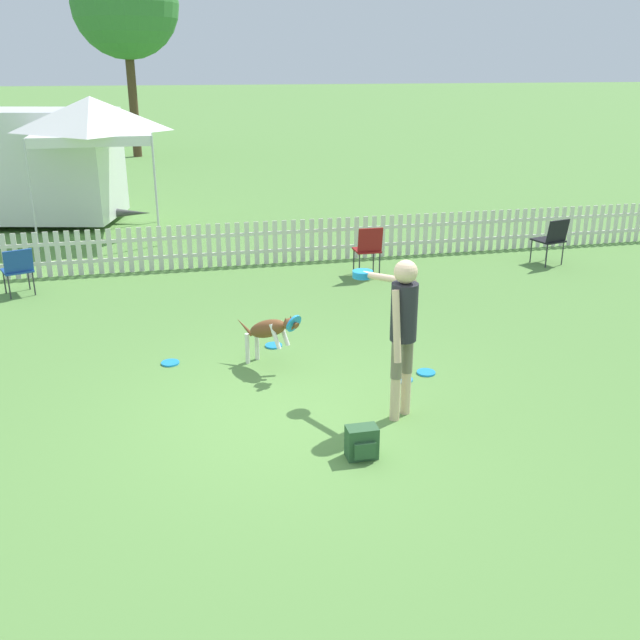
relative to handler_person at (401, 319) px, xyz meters
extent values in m
plane|color=#5B8C42|center=(-1.06, 0.27, -1.12)|extent=(240.00, 240.00, 0.00)
cylinder|color=beige|center=(-0.06, -0.10, -0.87)|extent=(0.11, 0.11, 0.49)
cylinder|color=#7A705B|center=(-0.06, -0.10, -0.42)|extent=(0.12, 0.12, 0.40)
cylinder|color=beige|center=(0.10, 0.02, -0.87)|extent=(0.11, 0.11, 0.49)
cylinder|color=#7A705B|center=(0.10, 0.02, -0.42)|extent=(0.12, 0.12, 0.40)
cylinder|color=#26262D|center=(0.02, -0.04, 0.09)|extent=(0.39, 0.39, 0.62)
sphere|color=beige|center=(0.02, -0.04, 0.52)|extent=(0.25, 0.25, 0.25)
cylinder|color=beige|center=(-0.12, -0.21, 0.00)|extent=(0.08, 0.22, 0.75)
cylinder|color=beige|center=(-0.03, 0.38, 0.34)|extent=(0.44, 0.69, 0.14)
cylinder|color=#1E8CD8|center=(-0.22, 0.71, 0.28)|extent=(0.23, 0.23, 0.02)
cylinder|color=#1E8CD8|center=(-0.22, 0.71, 0.30)|extent=(0.23, 0.23, 0.02)
cylinder|color=#1E8CD8|center=(-0.22, 0.71, 0.33)|extent=(0.23, 0.23, 0.02)
ellipsoid|color=brown|center=(-1.17, 1.60, -0.60)|extent=(0.59, 0.68, 0.44)
ellipsoid|color=white|center=(-1.17, 1.60, -0.64)|extent=(0.32, 0.36, 0.21)
sphere|color=brown|center=(-0.95, 1.29, -0.45)|extent=(0.15, 0.15, 0.15)
cone|color=brown|center=(-0.91, 1.24, -0.42)|extent=(0.14, 0.15, 0.12)
cylinder|color=#1E8CD8|center=(-0.91, 1.24, -0.42)|extent=(0.25, 0.22, 0.22)
cone|color=brown|center=(-0.93, 1.34, -0.39)|extent=(0.05, 0.05, 0.07)
cone|color=brown|center=(-1.00, 1.29, -0.39)|extent=(0.05, 0.05, 0.07)
cylinder|color=white|center=(-1.27, 1.89, -0.92)|extent=(0.06, 0.06, 0.41)
cylinder|color=white|center=(-1.41, 1.79, -0.92)|extent=(0.06, 0.06, 0.41)
cylinder|color=white|center=(-0.99, 1.48, -0.63)|extent=(0.15, 0.18, 0.32)
cylinder|color=white|center=(-1.11, 1.39, -0.63)|extent=(0.15, 0.18, 0.32)
cone|color=brown|center=(-1.42, 1.95, -0.67)|extent=(0.22, 0.27, 0.20)
cylinder|color=#1E8CD8|center=(-2.39, 1.99, -1.11)|extent=(0.23, 0.23, 0.02)
cylinder|color=#1E8CD8|center=(0.36, 0.83, -1.11)|extent=(0.23, 0.23, 0.02)
cylinder|color=#1E8CD8|center=(0.71, 0.96, -1.11)|extent=(0.23, 0.23, 0.02)
cylinder|color=#1E8CD8|center=(-0.99, 2.28, -1.11)|extent=(0.23, 0.23, 0.02)
cube|color=#2D5633|center=(-0.63, -0.77, -0.95)|extent=(0.31, 0.19, 0.33)
cube|color=#2D5633|center=(-0.63, -0.88, -0.99)|extent=(0.21, 0.04, 0.16)
cube|color=silver|center=(-1.06, 6.49, -0.87)|extent=(19.70, 0.04, 0.06)
cube|color=silver|center=(-1.06, 6.49, -0.52)|extent=(19.70, 0.04, 0.06)
cube|color=silver|center=(-5.09, 6.49, -0.71)|extent=(0.09, 0.02, 0.83)
cube|color=silver|center=(-4.91, 6.49, -0.71)|extent=(0.09, 0.02, 0.83)
cube|color=silver|center=(-4.73, 6.49, -0.71)|extent=(0.09, 0.02, 0.83)
cube|color=silver|center=(-4.55, 6.49, -0.71)|extent=(0.09, 0.02, 0.83)
cube|color=silver|center=(-4.37, 6.49, -0.71)|extent=(0.09, 0.02, 0.83)
cube|color=silver|center=(-4.19, 6.49, -0.71)|extent=(0.09, 0.02, 0.83)
cube|color=silver|center=(-4.01, 6.49, -0.71)|extent=(0.09, 0.02, 0.83)
cube|color=silver|center=(-3.83, 6.49, -0.71)|extent=(0.09, 0.02, 0.83)
cube|color=silver|center=(-3.65, 6.49, -0.71)|extent=(0.09, 0.02, 0.83)
cube|color=silver|center=(-3.47, 6.49, -0.71)|extent=(0.09, 0.02, 0.83)
cube|color=silver|center=(-3.30, 6.49, -0.71)|extent=(0.09, 0.02, 0.83)
cube|color=silver|center=(-3.12, 6.49, -0.71)|extent=(0.09, 0.02, 0.83)
cube|color=silver|center=(-2.94, 6.49, -0.71)|extent=(0.09, 0.02, 0.83)
cube|color=silver|center=(-2.76, 6.49, -0.71)|extent=(0.09, 0.02, 0.83)
cube|color=silver|center=(-2.58, 6.49, -0.71)|extent=(0.09, 0.02, 0.83)
cube|color=silver|center=(-2.40, 6.49, -0.71)|extent=(0.09, 0.02, 0.83)
cube|color=silver|center=(-2.22, 6.49, -0.71)|extent=(0.09, 0.02, 0.83)
cube|color=silver|center=(-2.04, 6.49, -0.71)|extent=(0.09, 0.02, 0.83)
cube|color=silver|center=(-1.86, 6.49, -0.71)|extent=(0.09, 0.02, 0.83)
cube|color=silver|center=(-1.68, 6.49, -0.71)|extent=(0.09, 0.02, 0.83)
cube|color=silver|center=(-1.50, 6.49, -0.71)|extent=(0.09, 0.02, 0.83)
cube|color=silver|center=(-1.33, 6.49, -0.71)|extent=(0.09, 0.02, 0.83)
cube|color=silver|center=(-1.15, 6.49, -0.71)|extent=(0.09, 0.02, 0.83)
cube|color=silver|center=(-0.97, 6.49, -0.71)|extent=(0.09, 0.02, 0.83)
cube|color=silver|center=(-0.79, 6.49, -0.71)|extent=(0.09, 0.02, 0.83)
cube|color=silver|center=(-0.61, 6.49, -0.71)|extent=(0.09, 0.02, 0.83)
cube|color=silver|center=(-0.43, 6.49, -0.71)|extent=(0.09, 0.02, 0.83)
cube|color=silver|center=(-0.25, 6.49, -0.71)|extent=(0.09, 0.02, 0.83)
cube|color=silver|center=(-0.07, 6.49, -0.71)|extent=(0.09, 0.02, 0.83)
cube|color=silver|center=(0.11, 6.49, -0.71)|extent=(0.09, 0.02, 0.83)
cube|color=silver|center=(0.29, 6.49, -0.71)|extent=(0.09, 0.02, 0.83)
cube|color=silver|center=(0.46, 6.49, -0.71)|extent=(0.09, 0.02, 0.83)
cube|color=silver|center=(0.64, 6.49, -0.71)|extent=(0.09, 0.02, 0.83)
cube|color=silver|center=(0.82, 6.49, -0.71)|extent=(0.09, 0.02, 0.83)
cube|color=silver|center=(1.00, 6.49, -0.71)|extent=(0.09, 0.02, 0.83)
cube|color=silver|center=(1.18, 6.49, -0.71)|extent=(0.09, 0.02, 0.83)
cube|color=silver|center=(1.36, 6.49, -0.71)|extent=(0.09, 0.02, 0.83)
cube|color=silver|center=(1.54, 6.49, -0.71)|extent=(0.09, 0.02, 0.83)
cube|color=silver|center=(1.72, 6.49, -0.71)|extent=(0.09, 0.02, 0.83)
cube|color=silver|center=(1.90, 6.49, -0.71)|extent=(0.09, 0.02, 0.83)
cube|color=silver|center=(2.08, 6.49, -0.71)|extent=(0.09, 0.02, 0.83)
cube|color=silver|center=(2.26, 6.49, -0.71)|extent=(0.09, 0.02, 0.83)
cube|color=silver|center=(2.43, 6.49, -0.71)|extent=(0.09, 0.02, 0.83)
cube|color=silver|center=(2.61, 6.49, -0.71)|extent=(0.09, 0.02, 0.83)
cube|color=silver|center=(2.79, 6.49, -0.71)|extent=(0.09, 0.02, 0.83)
cube|color=silver|center=(2.97, 6.49, -0.71)|extent=(0.09, 0.02, 0.83)
cube|color=silver|center=(3.15, 6.49, -0.71)|extent=(0.09, 0.02, 0.83)
cube|color=silver|center=(3.33, 6.49, -0.71)|extent=(0.09, 0.02, 0.83)
cube|color=silver|center=(3.51, 6.49, -0.71)|extent=(0.09, 0.02, 0.83)
cube|color=silver|center=(3.69, 6.49, -0.71)|extent=(0.09, 0.02, 0.83)
cube|color=silver|center=(3.87, 6.49, -0.71)|extent=(0.09, 0.02, 0.83)
cube|color=silver|center=(4.05, 6.49, -0.71)|extent=(0.09, 0.02, 0.83)
cube|color=silver|center=(4.22, 6.49, -0.71)|extent=(0.09, 0.02, 0.83)
cube|color=silver|center=(4.40, 6.49, -0.71)|extent=(0.09, 0.02, 0.83)
cube|color=silver|center=(4.58, 6.49, -0.71)|extent=(0.09, 0.02, 0.83)
cube|color=silver|center=(4.76, 6.49, -0.71)|extent=(0.09, 0.02, 0.83)
cube|color=silver|center=(4.94, 6.49, -0.71)|extent=(0.09, 0.02, 0.83)
cube|color=silver|center=(5.12, 6.49, -0.71)|extent=(0.09, 0.02, 0.83)
cube|color=silver|center=(5.30, 6.49, -0.71)|extent=(0.09, 0.02, 0.83)
cube|color=silver|center=(5.48, 6.49, -0.71)|extent=(0.09, 0.02, 0.83)
cube|color=silver|center=(5.66, 6.49, -0.71)|extent=(0.09, 0.02, 0.83)
cube|color=silver|center=(5.84, 6.49, -0.71)|extent=(0.09, 0.02, 0.83)
cube|color=silver|center=(6.02, 6.49, -0.71)|extent=(0.09, 0.02, 0.83)
cube|color=silver|center=(6.19, 6.49, -0.71)|extent=(0.09, 0.02, 0.83)
cube|color=silver|center=(6.37, 6.49, -0.71)|extent=(0.09, 0.02, 0.83)
cube|color=silver|center=(6.55, 6.49, -0.71)|extent=(0.09, 0.02, 0.83)
cube|color=silver|center=(6.73, 6.49, -0.71)|extent=(0.09, 0.02, 0.83)
cube|color=silver|center=(6.91, 6.49, -0.71)|extent=(0.09, 0.02, 0.83)
cube|color=silver|center=(7.09, 6.49, -0.71)|extent=(0.09, 0.02, 0.83)
cube|color=silver|center=(7.27, 6.49, -0.71)|extent=(0.09, 0.02, 0.83)
cube|color=silver|center=(7.45, 6.49, -0.71)|extent=(0.09, 0.02, 0.83)
cube|color=silver|center=(7.63, 6.49, -0.71)|extent=(0.09, 0.02, 0.83)
cylinder|color=#333338|center=(-4.62, 5.77, -0.91)|extent=(0.02, 0.02, 0.41)
cylinder|color=#333338|center=(-4.98, 5.64, -0.91)|extent=(0.02, 0.02, 0.41)
cylinder|color=#333338|center=(-4.48, 5.41, -0.91)|extent=(0.02, 0.02, 0.41)
cylinder|color=#333338|center=(-4.84, 5.28, -0.91)|extent=(0.02, 0.02, 0.41)
cube|color=#1E4799|center=(-4.73, 5.52, -0.71)|extent=(0.58, 0.58, 0.03)
cube|color=#1E4799|center=(-4.66, 5.33, -0.51)|extent=(0.45, 0.24, 0.39)
cylinder|color=#333338|center=(1.40, 5.47, -0.88)|extent=(0.02, 0.02, 0.47)
cylinder|color=#333338|center=(1.02, 5.47, -0.88)|extent=(0.02, 0.02, 0.47)
cylinder|color=#333338|center=(1.40, 5.09, -0.88)|extent=(0.02, 0.02, 0.47)
cylinder|color=#333338|center=(1.02, 5.09, -0.88)|extent=(0.02, 0.02, 0.47)
cube|color=maroon|center=(1.21, 5.28, -0.64)|extent=(0.44, 0.44, 0.03)
cube|color=maroon|center=(1.21, 5.08, -0.42)|extent=(0.44, 0.09, 0.45)
cylinder|color=#333338|center=(4.95, 5.54, -0.89)|extent=(0.02, 0.02, 0.46)
cylinder|color=#333338|center=(4.56, 5.43, -0.89)|extent=(0.02, 0.02, 0.46)
cylinder|color=#333338|center=(5.06, 5.14, -0.89)|extent=(0.02, 0.02, 0.46)
cylinder|color=#333338|center=(4.66, 5.04, -0.89)|extent=(0.02, 0.02, 0.46)
cube|color=black|center=(4.81, 5.29, -0.66)|extent=(0.59, 0.59, 0.03)
cube|color=black|center=(4.86, 5.08, -0.44)|extent=(0.49, 0.21, 0.44)
cylinder|color=silver|center=(-4.82, 8.42, 0.01)|extent=(0.04, 0.04, 2.26)
cylinder|color=silver|center=(-2.40, 8.42, 0.01)|extent=(0.04, 0.04, 2.26)
cylinder|color=silver|center=(-4.82, 10.84, 0.01)|extent=(0.04, 0.04, 2.26)
cylinder|color=silver|center=(-2.40, 10.84, 0.01)|extent=(0.04, 0.04, 2.26)
cube|color=white|center=(-3.61, 9.63, 1.04)|extent=(2.42, 2.42, 0.20)
pyramid|color=white|center=(-3.61, 9.63, 1.50)|extent=(2.42, 2.42, 0.72)
cube|color=white|center=(-5.78, 11.49, 0.27)|extent=(5.41, 3.35, 2.48)
cone|color=#3F3F42|center=(-2.95, 10.79, -0.87)|extent=(0.82, 0.38, 0.20)
cylinder|color=black|center=(-6.13, 12.71, -0.78)|extent=(0.70, 0.34, 0.68)
cylinder|color=#4C3823|center=(-3.00, 23.99, 1.20)|extent=(0.35, 0.35, 4.63)
sphere|color=#387A38|center=(-3.00, 23.99, 4.63)|extent=(4.08, 4.08, 4.08)
camera|label=1|loc=(-2.40, -6.64, 2.53)|focal=40.00mm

